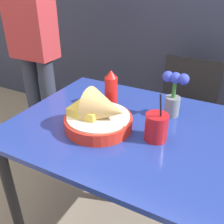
% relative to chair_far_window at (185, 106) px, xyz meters
% --- Properties ---
extents(dining_table, '(0.97, 0.81, 0.74)m').
position_rel_chair_far_window_xyz_m(dining_table, '(-0.13, -0.80, 0.13)').
color(dining_table, '#233893').
rests_on(dining_table, ground_plane).
extents(chair_far_window, '(0.40, 0.40, 0.82)m').
position_rel_chair_far_window_xyz_m(chair_far_window, '(0.00, 0.00, 0.00)').
color(chair_far_window, black).
rests_on(chair_far_window, ground_plane).
extents(food_basket, '(0.30, 0.30, 0.19)m').
position_rel_chair_far_window_xyz_m(food_basket, '(-0.20, -0.88, 0.31)').
color(food_basket, red).
rests_on(food_basket, dining_table).
extents(ketchup_bottle, '(0.07, 0.07, 0.19)m').
position_rel_chair_far_window_xyz_m(ketchup_bottle, '(-0.27, -0.65, 0.34)').
color(ketchup_bottle, red).
rests_on(ketchup_bottle, dining_table).
extents(drink_cup, '(0.09, 0.09, 0.23)m').
position_rel_chair_far_window_xyz_m(drink_cup, '(0.04, -0.85, 0.30)').
color(drink_cup, red).
rests_on(drink_cup, dining_table).
extents(flower_vase, '(0.12, 0.07, 0.22)m').
position_rel_chair_far_window_xyz_m(flower_vase, '(0.04, -0.62, 0.36)').
color(flower_vase, gray).
rests_on(flower_vase, dining_table).
extents(person_standing, '(0.32, 0.19, 1.69)m').
position_rel_chair_far_window_xyz_m(person_standing, '(-1.01, -0.39, 0.49)').
color(person_standing, '#2D3347').
rests_on(person_standing, ground_plane).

